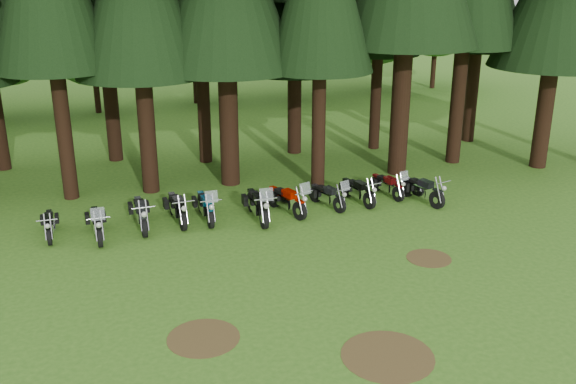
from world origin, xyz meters
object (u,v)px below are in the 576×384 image
object	(u,v)px
motorcycle_1	(97,224)
motorcycle_3	(177,209)
motorcycle_5	(258,206)
motorcycle_0	(49,225)
motorcycle_8	(358,192)
motorcycle_4	(206,207)
motorcycle_10	(421,191)
motorcycle_6	(287,201)
motorcycle_2	(141,214)
motorcycle_9	(387,186)
motorcycle_7	(327,196)

from	to	relation	value
motorcycle_1	motorcycle_3	size ratio (longest dim) A/B	0.98
motorcycle_3	motorcycle_5	distance (m)	2.84
motorcycle_0	motorcycle_8	xyz separation A→B (m)	(11.16, 0.12, 0.04)
motorcycle_0	motorcycle_4	size ratio (longest dim) A/B	0.86
motorcycle_5	motorcycle_10	distance (m)	6.47
motorcycle_0	motorcycle_4	bearing A→B (deg)	-1.78
motorcycle_4	motorcycle_0	bearing A→B (deg)	178.03
motorcycle_6	motorcycle_2	bearing A→B (deg)	159.22
motorcycle_5	motorcycle_10	size ratio (longest dim) A/B	1.12
motorcycle_6	motorcycle_8	bearing A→B (deg)	-13.42
motorcycle_0	motorcycle_9	bearing A→B (deg)	0.28
motorcycle_5	motorcycle_2	bearing A→B (deg)	172.82
motorcycle_1	motorcycle_0	bearing A→B (deg)	156.82
motorcycle_8	motorcycle_9	size ratio (longest dim) A/B	1.04
motorcycle_8	motorcycle_2	bearing A→B (deg)	168.56
motorcycle_2	motorcycle_10	world-z (taller)	motorcycle_2
motorcycle_7	motorcycle_5	bearing A→B (deg)	169.89
motorcycle_9	motorcycle_10	size ratio (longest dim) A/B	0.92
motorcycle_8	motorcycle_9	distance (m)	1.45
motorcycle_0	motorcycle_3	xyz separation A→B (m)	(4.28, 0.12, 0.07)
motorcycle_2	motorcycle_9	distance (m)	9.57
motorcycle_4	motorcycle_8	size ratio (longest dim) A/B	1.08
motorcycle_3	motorcycle_7	size ratio (longest dim) A/B	1.16
motorcycle_1	motorcycle_3	xyz separation A→B (m)	(2.74, 0.66, 0.00)
motorcycle_1	motorcycle_10	xyz separation A→B (m)	(11.98, -0.01, -0.01)
motorcycle_9	motorcycle_4	bearing A→B (deg)	170.58
motorcycle_8	motorcycle_9	xyz separation A→B (m)	(1.40, 0.35, -0.02)
motorcycle_7	motorcycle_10	world-z (taller)	motorcycle_7
motorcycle_7	motorcycle_9	xyz separation A→B (m)	(2.69, 0.50, -0.00)
motorcycle_1	motorcycle_5	distance (m)	5.52
motorcycle_5	motorcycle_9	size ratio (longest dim) A/B	1.22
motorcycle_7	motorcycle_8	size ratio (longest dim) A/B	0.95
motorcycle_3	motorcycle_0	bearing A→B (deg)	176.17
motorcycle_1	motorcycle_7	bearing A→B (deg)	-0.25
motorcycle_9	motorcycle_0	bearing A→B (deg)	169.09
motorcycle_8	motorcycle_10	xyz separation A→B (m)	(2.36, -0.67, 0.03)
motorcycle_1	motorcycle_8	xyz separation A→B (m)	(9.62, 0.66, -0.04)
motorcycle_4	motorcycle_10	bearing A→B (deg)	-5.91
motorcycle_9	motorcycle_3	bearing A→B (deg)	169.39
motorcycle_5	motorcycle_9	distance (m)	5.59
motorcycle_1	motorcycle_7	world-z (taller)	motorcycle_1
motorcycle_1	motorcycle_3	bearing A→B (deg)	9.76
motorcycle_7	motorcycle_3	bearing A→B (deg)	158.88
motorcycle_1	motorcycle_2	xyz separation A→B (m)	(1.47, 0.47, 0.01)
motorcycle_1	motorcycle_2	size ratio (longest dim) A/B	0.96
motorcycle_0	motorcycle_3	world-z (taller)	motorcycle_3
motorcycle_7	motorcycle_8	distance (m)	1.29
motorcycle_3	motorcycle_6	bearing A→B (deg)	-9.85
motorcycle_1	motorcycle_10	size ratio (longest dim) A/B	1.03
motorcycle_5	motorcycle_6	xyz separation A→B (m)	(1.17, 0.31, -0.03)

